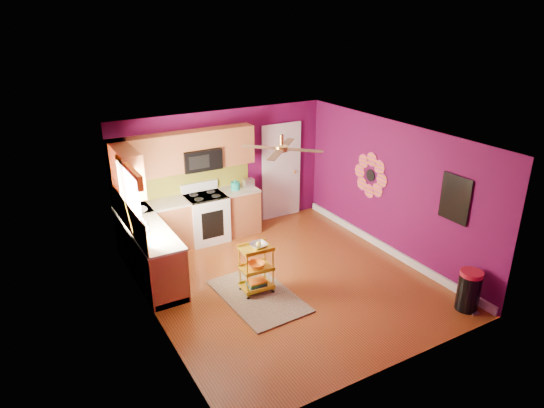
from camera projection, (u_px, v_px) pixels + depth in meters
ground at (287, 281)px, 8.27m from camera, size 5.00×5.00×0.00m
room_envelope at (289, 191)px, 7.67m from camera, size 4.54×5.04×2.52m
lower_cabinets at (174, 235)px, 8.95m from camera, size 2.81×2.31×0.94m
electric_range at (206, 217)px, 9.58m from camera, size 0.76×0.66×1.13m
upper_cabinetry at (167, 158)px, 8.77m from camera, size 2.80×2.30×1.26m
left_window at (129, 189)px, 7.44m from camera, size 0.08×1.35×1.08m
panel_door at (281, 172)px, 10.50m from camera, size 0.95×0.11×2.15m
right_wall_art at (406, 185)px, 8.48m from camera, size 0.04×2.74×1.04m
ceiling_fan at (282, 148)px, 7.58m from camera, size 1.01×1.01×0.26m
shag_rug at (258, 296)px, 7.81m from camera, size 1.13×1.75×0.02m
rolling_cart at (257, 267)px, 7.78m from camera, size 0.52×0.39×0.90m
trash_can at (469, 290)px, 7.38m from camera, size 0.39×0.41×0.65m
teal_kettle at (235, 186)px, 9.70m from camera, size 0.18×0.18×0.21m
toaster at (248, 183)px, 9.82m from camera, size 0.22×0.15×0.18m
soap_bottle_a at (144, 223)px, 7.98m from camera, size 0.08×0.08×0.18m
soap_bottle_b at (140, 221)px, 8.06m from camera, size 0.15×0.15×0.19m
counter_dish at (139, 210)px, 8.64m from camera, size 0.27×0.27×0.07m
counter_cup at (146, 230)px, 7.85m from camera, size 0.11×0.11×0.09m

